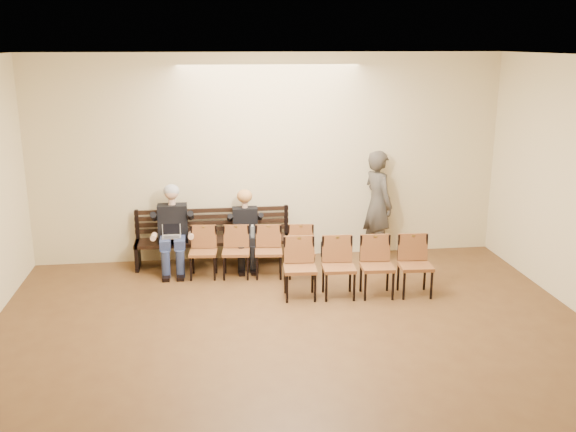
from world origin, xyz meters
The scene contains 11 objects.
ground centered at (0.00, 0.00, 0.00)m, with size 10.00×10.00×0.00m, color brown.
room_walls centered at (0.00, 0.79, 2.54)m, with size 8.02×10.01×3.51m.
bench centered at (-0.99, 4.65, 0.23)m, with size 2.60×0.90×0.45m, color black.
seated_man centered at (-1.65, 4.53, 0.72)m, with size 0.60×0.82×1.43m, color black, non-canonical shape.
seated_woman centered at (-0.45, 4.53, 0.59)m, with size 0.51×0.70×1.18m, color black, non-canonical shape.
laptop centered at (-1.67, 4.35, 0.56)m, with size 0.30×0.24×0.22m, color silver.
water_bottle centered at (-0.36, 4.26, 0.56)m, with size 0.07×0.07×0.22m, color silver.
bag centered at (1.09, 4.75, 0.14)m, with size 0.37×0.25×0.27m, color black.
passerby centered at (1.86, 4.75, 1.08)m, with size 0.79×0.52×2.16m, color #3A352F.
chair_row_front centered at (-0.38, 4.00, 0.41)m, with size 2.00×0.45×0.82m, color brown.
chair_row_back centered at (1.10, 2.98, 0.45)m, with size 2.19×0.49×0.90m, color brown.
Camera 1 is at (-1.08, -5.71, 3.67)m, focal length 40.00 mm.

